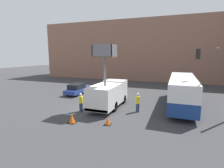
% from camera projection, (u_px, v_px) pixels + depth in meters
% --- Properties ---
extents(ground_plane, '(120.00, 120.00, 0.00)m').
position_uv_depth(ground_plane, '(93.00, 108.00, 17.84)').
color(ground_plane, '#38383A').
extents(building_backdrop_far, '(44.00, 10.00, 12.55)m').
position_uv_depth(building_backdrop_far, '(141.00, 51.00, 39.84)').
color(building_backdrop_far, '#936651').
rests_on(building_backdrop_far, ground_plane).
extents(utility_truck, '(2.27, 6.01, 6.25)m').
position_uv_depth(utility_truck, '(109.00, 93.00, 17.66)').
color(utility_truck, silver).
rests_on(utility_truck, ground_plane).
extents(city_bus, '(2.45, 10.71, 3.05)m').
position_uv_depth(city_bus, '(182.00, 89.00, 18.15)').
color(city_bus, navy).
rests_on(city_bus, ground_plane).
extents(traffic_light_pole, '(3.16, 2.91, 6.16)m').
position_uv_depth(traffic_light_pole, '(222.00, 69.00, 14.63)').
color(traffic_light_pole, slate).
rests_on(traffic_light_pole, ground_plane).
extents(road_worker_near_truck, '(0.38, 0.38, 1.77)m').
position_uv_depth(road_worker_near_truck, '(81.00, 102.00, 16.54)').
color(road_worker_near_truck, navy).
rests_on(road_worker_near_truck, ground_plane).
extents(road_worker_directing, '(0.38, 0.38, 1.82)m').
position_uv_depth(road_worker_directing, '(138.00, 103.00, 16.38)').
color(road_worker_directing, navy).
rests_on(road_worker_directing, ground_plane).
extents(traffic_cone_near_truck, '(0.62, 0.62, 0.71)m').
position_uv_depth(traffic_cone_near_truck, '(72.00, 119.00, 13.78)').
color(traffic_cone_near_truck, black).
rests_on(traffic_cone_near_truck, ground_plane).
extents(traffic_cone_mid_road, '(0.53, 0.53, 0.61)m').
position_uv_depth(traffic_cone_mid_road, '(108.00, 121.00, 13.42)').
color(traffic_cone_mid_road, black).
rests_on(traffic_cone_mid_road, ground_plane).
extents(parked_car_curbside, '(1.76, 4.29, 1.46)m').
position_uv_depth(parked_car_curbside, '(77.00, 89.00, 23.91)').
color(parked_car_curbside, navy).
rests_on(parked_car_curbside, ground_plane).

